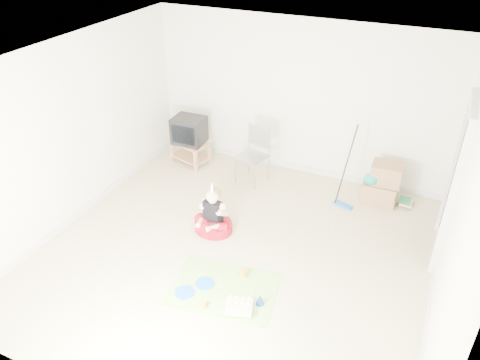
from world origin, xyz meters
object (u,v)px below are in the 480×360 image
at_px(crt_tv, 189,130).
at_px(seated_woman, 213,220).
at_px(folding_chair, 252,157).
at_px(cardboard_boxes, 382,184).
at_px(birthday_cake, 239,307).
at_px(tv_stand, 190,150).

bearing_deg(crt_tv, seated_woman, -53.45).
height_order(folding_chair, seated_woman, folding_chair).
xyz_separation_m(cardboard_boxes, seated_woman, (-2.04, -1.75, -0.14)).
relative_size(crt_tv, birthday_cake, 1.44).
distance_m(folding_chair, birthday_cake, 2.91).
height_order(tv_stand, birthday_cake, tv_stand).
xyz_separation_m(folding_chair, seated_woman, (0.03, -1.47, -0.30)).
bearing_deg(crt_tv, folding_chair, -8.77).
relative_size(tv_stand, cardboard_boxes, 1.13).
height_order(crt_tv, birthday_cake, crt_tv).
bearing_deg(crt_tv, cardboard_boxes, 0.33).
bearing_deg(seated_woman, tv_stand, 128.43).
height_order(crt_tv, seated_woman, crt_tv).
bearing_deg(seated_woman, folding_chair, 90.98).
xyz_separation_m(crt_tv, folding_chair, (1.26, -0.15, -0.17)).
xyz_separation_m(crt_tv, cardboard_boxes, (3.32, 0.13, -0.33)).
bearing_deg(cardboard_boxes, crt_tv, -177.79).
bearing_deg(tv_stand, cardboard_boxes, 2.21).
distance_m(tv_stand, crt_tv, 0.39).
bearing_deg(birthday_cake, seated_woman, 127.94).
bearing_deg(seated_woman, cardboard_boxes, 40.62).
distance_m(cardboard_boxes, seated_woman, 2.69).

